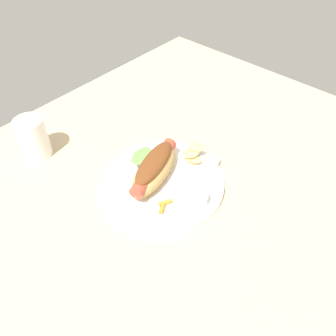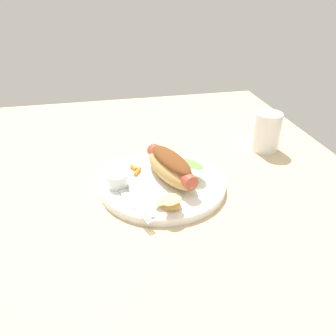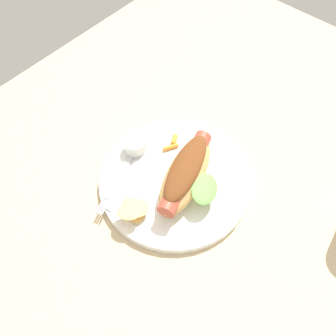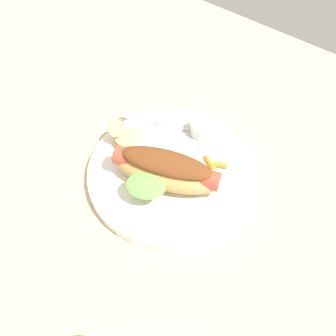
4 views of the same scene
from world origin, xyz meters
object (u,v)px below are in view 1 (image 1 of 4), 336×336
object	(u,v)px
knife	(199,182)
drinking_cup	(33,138)
carrot_garnish	(164,206)
plate	(163,183)
chips_pile	(193,155)
hot_dog	(154,168)
sauce_ramekin	(197,199)
fork	(208,180)

from	to	relation	value
knife	drinking_cup	size ratio (longest dim) A/B	1.54
carrot_garnish	drinking_cup	world-z (taller)	drinking_cup
plate	chips_pile	world-z (taller)	chips_pile
hot_dog	sauce_ramekin	xyz separation A→B (cm)	(-0.47, 11.50, -1.63)
fork	chips_pile	size ratio (longest dim) A/B	2.20
carrot_garnish	sauce_ramekin	bearing A→B (deg)	139.63
sauce_ramekin	knife	size ratio (longest dim) A/B	0.27
sauce_ramekin	knife	distance (cm)	5.98
sauce_ramekin	knife	xyz separation A→B (cm)	(-4.83, -3.30, -1.24)
plate	knife	size ratio (longest dim) A/B	1.74
knife	plate	bearing A→B (deg)	113.70
sauce_ramekin	drinking_cup	bearing A→B (deg)	-72.62
hot_dog	carrot_garnish	world-z (taller)	hot_dog
hot_dog	knife	distance (cm)	10.18
sauce_ramekin	drinking_cup	size ratio (longest dim) A/B	0.42
fork	drinking_cup	distance (cm)	41.64
plate	sauce_ramekin	size ratio (longest dim) A/B	6.37
plate	drinking_cup	distance (cm)	32.24
plate	hot_dog	bearing A→B (deg)	-74.32
plate	chips_pile	distance (cm)	9.88
knife	carrot_garnish	size ratio (longest dim) A/B	3.56
hot_dog	chips_pile	bearing A→B (deg)	-30.86
fork	hot_dog	bearing A→B (deg)	107.12
hot_dog	chips_pile	xyz separation A→B (cm)	(-10.19, 2.54, -1.73)
plate	fork	world-z (taller)	fork
carrot_garnish	hot_dog	bearing A→B (deg)	-123.93
plate	sauce_ramekin	xyz separation A→B (cm)	(0.08, 9.52, 2.22)
fork	knife	xyz separation A→B (cm)	(1.80, -1.26, -0.02)
chips_pile	knife	bearing A→B (deg)	49.18
knife	chips_pile	size ratio (longest dim) A/B	2.39
fork	sauce_ramekin	bearing A→B (deg)	177.27
knife	drinking_cup	world-z (taller)	drinking_cup
drinking_cup	knife	bearing A→B (deg)	115.51
plate	hot_dog	world-z (taller)	hot_dog
plate	chips_pile	size ratio (longest dim) A/B	4.16
drinking_cup	hot_dog	bearing A→B (deg)	113.10
sauce_ramekin	chips_pile	distance (cm)	13.22
plate	knife	bearing A→B (deg)	127.36
fork	drinking_cup	bearing A→B (deg)	97.20
sauce_ramekin	drinking_cup	xyz separation A→B (cm)	(12.22, -39.03, 1.97)
plate	carrot_garnish	bearing A→B (deg)	43.79
knife	carrot_garnish	bearing A→B (deg)	159.90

